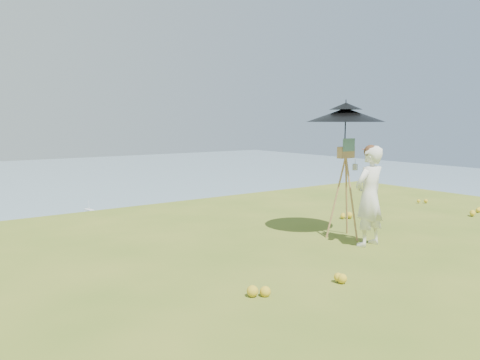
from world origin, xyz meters
TOP-DOWN VIEW (x-y plane):
  - ground at (0.00, 0.00)m, footprint 14.00×14.00m
  - slope_trees at (0.00, 35.00)m, footprint 110.00×50.00m
  - wildflowers at (0.00, 0.25)m, footprint 10.00×10.50m
  - painter at (0.54, 1.40)m, footprint 0.62×0.42m
  - field_easel at (0.63, 2.01)m, footprint 0.66×0.66m
  - sun_umbrella at (0.63, 2.04)m, footprint 1.33×1.33m
  - painter_cap at (0.54, 1.40)m, footprint 0.22×0.26m

SIDE VIEW (x-z plane):
  - slope_trees at x=0.00m, z-range -18.00..-12.00m
  - ground at x=0.00m, z-range 0.00..0.00m
  - wildflowers at x=0.00m, z-range 0.00..0.12m
  - painter at x=0.54m, z-range 0.00..1.64m
  - field_easel at x=0.63m, z-range 0.00..1.73m
  - painter_cap at x=0.54m, z-range 1.54..1.64m
  - sun_umbrella at x=0.63m, z-range 1.42..2.39m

